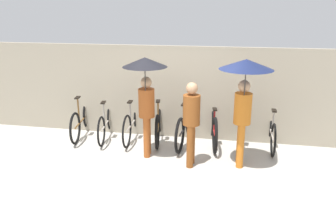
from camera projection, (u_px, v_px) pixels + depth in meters
ground_plane at (155, 179)px, 5.84m from camera, size 30.00×30.00×0.00m
back_wall at (174, 92)px, 7.51m from camera, size 12.35×0.12×2.13m
parked_bicycle_0 at (82, 120)px, 7.77m from camera, size 0.47×1.76×1.07m
parked_bicycle_1 at (106, 122)px, 7.65m from camera, size 0.46×1.69×1.03m
parked_bicycle_2 at (133, 122)px, 7.59m from camera, size 0.44×1.82×1.02m
parked_bicycle_3 at (159, 123)px, 7.47m from camera, size 0.45×1.72×1.11m
parked_bicycle_4 at (185, 126)px, 7.30m from camera, size 0.44×1.85×0.97m
parked_bicycle_5 at (213, 127)px, 7.25m from camera, size 0.44×1.73×1.05m
parked_bicycle_6 at (242, 129)px, 7.16m from camera, size 0.44×1.70×1.08m
parked_bicycle_7 at (271, 131)px, 7.09m from camera, size 0.44×1.67×0.98m
pedestrian_leading at (146, 84)px, 6.27m from camera, size 0.85×0.85×2.05m
pedestrian_center at (191, 118)px, 6.08m from camera, size 0.32×0.32×1.64m
pedestrian_trailing at (245, 85)px, 5.81m from camera, size 0.95×0.95×2.08m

